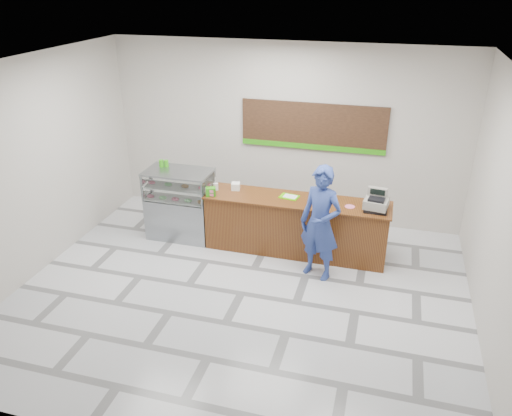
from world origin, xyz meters
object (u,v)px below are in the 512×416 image
(serving_tray, at_px, (289,197))
(display_case, at_px, (180,204))
(sales_counter, at_px, (296,226))
(customer, at_px, (320,223))
(cash_register, at_px, (376,202))

(serving_tray, bearing_deg, display_case, -168.44)
(sales_counter, distance_m, customer, 0.96)
(sales_counter, bearing_deg, display_case, -179.99)
(cash_register, relative_size, customer, 0.23)
(display_case, bearing_deg, cash_register, -0.92)
(display_case, distance_m, customer, 2.84)
(customer, bearing_deg, sales_counter, 148.86)
(serving_tray, bearing_deg, customer, -37.59)
(serving_tray, bearing_deg, cash_register, 5.48)
(serving_tray, distance_m, customer, 0.99)
(sales_counter, xyz_separation_m, serving_tray, (-0.15, 0.06, 0.52))
(sales_counter, bearing_deg, customer, -52.09)
(customer, bearing_deg, display_case, -172.82)
(display_case, distance_m, cash_register, 3.60)
(cash_register, xyz_separation_m, customer, (-0.82, -0.62, -0.20))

